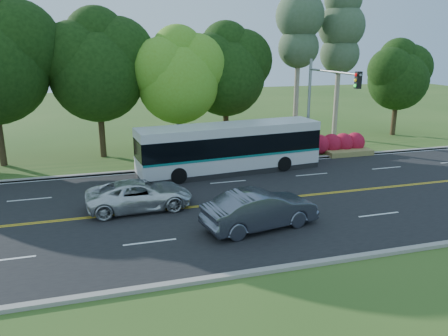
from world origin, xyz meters
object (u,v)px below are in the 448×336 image
object	(u,v)px
sedan	(260,209)
suv	(140,195)
traffic_signal	(323,96)
transit_bus	(230,149)

from	to	relation	value
sedan	suv	bearing A→B (deg)	41.21
traffic_signal	transit_bus	bearing A→B (deg)	178.64
sedan	traffic_signal	bearing A→B (deg)	-51.56
sedan	suv	xyz separation A→B (m)	(-4.90, 3.85, -0.14)
transit_bus	suv	xyz separation A→B (m)	(-6.19, -5.04, -0.80)
traffic_signal	transit_bus	world-z (taller)	traffic_signal
traffic_signal	sedan	bearing A→B (deg)	-130.90
transit_bus	suv	size ratio (longest dim) A/B	2.30
transit_bus	sedan	size ratio (longest dim) A/B	2.30
traffic_signal	suv	distance (m)	13.96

